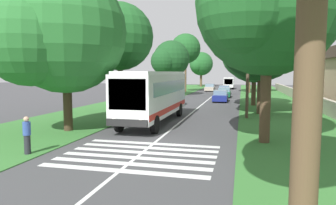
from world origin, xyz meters
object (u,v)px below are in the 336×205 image
object	(u,v)px
roadside_tree_left_0	(62,36)
roadside_tree_left_3	(185,50)
roadside_tree_left_2	(118,39)
roadside_tree_left_4	(201,64)
roadside_tree_right_2	(249,44)
roadside_tree_right_4	(253,53)
roadside_tree_right_3	(259,46)
trailing_car_3	(210,88)
trailing_minibus_0	(229,82)
trailing_car_2	(224,90)
coach_bus	(154,93)
roadside_tree_left_1	(170,60)
pedestrian	(27,135)
trailing_car_0	(221,96)
roadside_tree_right_1	(265,7)
trailing_car_1	(224,93)
utility_pole	(248,65)

from	to	relation	value
roadside_tree_left_0	roadside_tree_left_3	size ratio (longest dim) A/B	0.91
roadside_tree_left_0	roadside_tree_left_2	xyz separation A→B (m)	(9.14, 0.18, 0.82)
roadside_tree_left_4	roadside_tree_right_2	distance (m)	24.94
roadside_tree_left_4	roadside_tree_right_4	xyz separation A→B (m)	(-43.61, -11.36, 0.10)
roadside_tree_left_0	roadside_tree_right_3	world-z (taller)	roadside_tree_left_0
roadside_tree_left_2	roadside_tree_left_3	world-z (taller)	roadside_tree_left_3
trailing_car_3	trailing_minibus_0	xyz separation A→B (m)	(9.33, -3.26, 0.88)
roadside_tree_left_2	trailing_car_3	bearing A→B (deg)	-8.28
trailing_car_2	trailing_car_3	world-z (taller)	same
trailing_car_3	roadside_tree_left_2	distance (m)	34.78
roadside_tree_left_4	coach_bus	bearing A→B (deg)	-175.88
trailing_minibus_0	roadside_tree_right_3	bearing A→B (deg)	-174.31
roadside_tree_left_4	roadside_tree_left_1	bearing A→B (deg)	178.98
coach_bus	roadside_tree_left_3	world-z (taller)	roadside_tree_left_3
pedestrian	trailing_car_2	bearing A→B (deg)	-8.84
roadside_tree_left_0	roadside_tree_left_4	distance (m)	61.48
trailing_car_0	trailing_car_2	distance (m)	13.81
trailing_car_2	roadside_tree_left_1	bearing A→B (deg)	128.01
roadside_tree_left_1	pedestrian	bearing A→B (deg)	-177.34
trailing_car_3	roadside_tree_right_1	world-z (taller)	roadside_tree_right_1
trailing_car_3	roadside_tree_right_1	bearing A→B (deg)	-170.74
roadside_tree_right_2	roadside_tree_right_4	distance (m)	21.74
coach_bus	trailing_car_1	size ratio (longest dim) A/B	2.60
roadside_tree_left_1	roadside_tree_right_1	size ratio (longest dim) A/B	0.79
trailing_car_0	roadside_tree_left_0	size ratio (longest dim) A/B	0.44
coach_bus	roadside_tree_left_2	distance (m)	8.12
roadside_tree_left_1	utility_pole	world-z (taller)	roadside_tree_left_1
roadside_tree_left_0	roadside_tree_left_4	size ratio (longest dim) A/B	1.11
trailing_minibus_0	roadside_tree_right_2	size ratio (longest dim) A/B	0.48
roadside_tree_left_0	roadside_tree_right_1	xyz separation A→B (m)	(-0.37, -11.83, 1.09)
roadside_tree_left_1	roadside_tree_right_2	xyz separation A→B (m)	(10.05, -11.87, 2.95)
roadside_tree_left_1	roadside_tree_right_4	xyz separation A→B (m)	(-11.51, -11.93, 0.17)
roadside_tree_right_4	roadside_tree_right_2	bearing A→B (deg)	0.15
roadside_tree_right_1	utility_pole	bearing A→B (deg)	4.26
coach_bus	roadside_tree_right_4	bearing A→B (deg)	-28.25
roadside_tree_left_2	roadside_tree_right_2	bearing A→B (deg)	-21.56
trailing_car_1	roadside_tree_left_0	bearing A→B (deg)	163.85
roadside_tree_right_3	trailing_car_3	bearing A→B (deg)	12.98
roadside_tree_left_0	roadside_tree_right_1	bearing A→B (deg)	-91.80
trailing_car_2	utility_pole	distance (m)	28.14
trailing_car_1	roadside_tree_right_2	xyz separation A→B (m)	(10.75, -3.48, 7.90)
roadside_tree_left_2	pedestrian	world-z (taller)	roadside_tree_left_2
trailing_car_1	trailing_car_3	bearing A→B (deg)	13.90
trailing_minibus_0	roadside_tree_right_4	bearing A→B (deg)	-173.66
roadside_tree_right_2	roadside_tree_right_1	bearing A→B (deg)	-179.95
trailing_car_0	roadside_tree_left_4	bearing A→B (deg)	11.03
coach_bus	trailing_car_1	distance (m)	24.62
trailing_car_2	trailing_car_3	xyz separation A→B (m)	(7.39, 3.18, 0.00)
roadside_tree_left_0	roadside_tree_right_3	bearing A→B (deg)	-47.74
roadside_tree_left_3	roadside_tree_right_2	distance (m)	11.39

